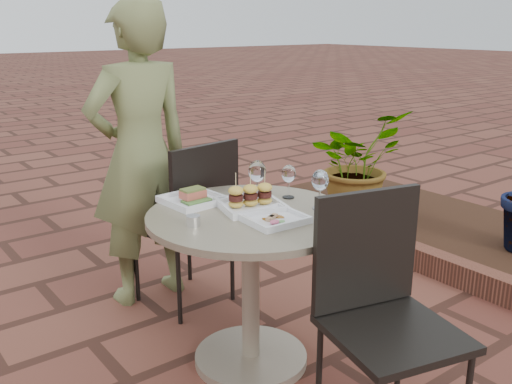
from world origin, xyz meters
TOP-DOWN VIEW (x-y plane):
  - ground at (0.00, 0.00)m, footprint 60.00×60.00m
  - cafe_table at (0.11, -0.20)m, footprint 0.90×0.90m
  - chair_far at (0.20, 0.43)m, footprint 0.50×0.50m
  - chair_near at (0.23, -0.83)m, footprint 0.53×0.53m
  - diner at (0.05, 0.71)m, footprint 0.61×0.40m
  - plate_salmon at (-0.01, 0.08)m, footprint 0.26×0.26m
  - plate_sliders at (0.15, -0.14)m, footprint 0.32×0.32m
  - plate_tuna at (0.13, -0.33)m, footprint 0.25×0.25m
  - wine_glass_right at (0.39, -0.33)m, footprint 0.08×0.08m
  - wine_glass_mid at (0.25, -0.07)m, footprint 0.08×0.08m
  - wine_glass_far at (0.39, -0.12)m, footprint 0.07×0.07m
  - steel_ramekin at (-0.17, -0.18)m, footprint 0.07×0.07m
  - cutlery_set at (0.41, -0.42)m, footprint 0.13×0.23m
  - planter_curb at (1.60, 0.30)m, footprint 0.12×3.00m
  - mulch_bed at (2.30, 0.30)m, footprint 1.30×3.00m
  - potted_plant_a at (1.96, 0.89)m, footprint 0.79×0.70m

SIDE VIEW (x-z plane):
  - ground at x=0.00m, z-range 0.00..0.00m
  - mulch_bed at x=2.30m, z-range 0.00..0.06m
  - planter_curb at x=1.60m, z-range 0.00..0.15m
  - potted_plant_a at x=1.96m, z-range 0.06..0.88m
  - cafe_table at x=0.11m, z-range 0.12..0.85m
  - chair_far at x=0.20m, z-range 0.08..1.01m
  - chair_near at x=0.23m, z-range 0.08..1.01m
  - cutlery_set at x=0.41m, z-range 0.73..0.73m
  - plate_tuna at x=0.13m, z-range 0.73..0.76m
  - plate_salmon at x=-0.01m, z-range 0.72..0.78m
  - steel_ramekin at x=-0.17m, z-range 0.73..0.77m
  - plate_sliders at x=0.15m, z-range 0.68..0.85m
  - diner at x=0.05m, z-range 0.00..1.66m
  - wine_glass_far at x=0.39m, z-range 0.76..0.92m
  - wine_glass_right at x=0.39m, z-range 0.77..0.94m
  - wine_glass_mid at x=0.25m, z-range 0.77..0.96m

